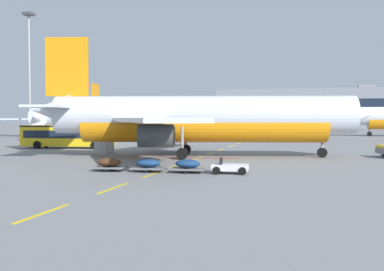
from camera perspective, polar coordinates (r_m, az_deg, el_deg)
apron_paint_markings at (r=60.54m, az=4.42°, el=-1.52°), size 8.00×97.27×0.01m
airliner_foreground at (r=45.92m, az=0.74°, el=2.19°), size 34.62×33.88×12.20m
airliner_far_center at (r=94.29m, az=-14.69°, el=2.08°), size 32.95×33.36×11.69m
apron_shuttle_bus at (r=61.40m, az=-15.32°, el=0.09°), size 12.27×4.25×3.00m
baggage_train at (r=33.35m, az=-3.04°, el=-3.73°), size 11.68×2.49×1.14m
uld_cargo_container at (r=51.72m, az=-10.97°, el=-1.33°), size 1.86×1.83×1.60m
apron_light_mast_near at (r=92.08m, az=-19.77°, el=8.91°), size 1.80×1.80×23.74m
terminal_satellite at (r=185.08m, az=17.03°, el=3.24°), size 86.51×24.65×16.34m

